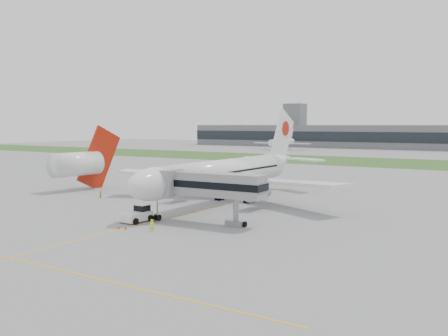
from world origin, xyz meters
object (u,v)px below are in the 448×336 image
Objects in this scene: pushback_tug at (138,214)px; ground_crew_near at (152,225)px; airliner at (228,172)px; jet_bridge at (207,185)px; neighbor_aircraft at (79,163)px.

pushback_tug reaches higher than ground_crew_near.
airliner is 19.55m from jet_bridge.
pushback_tug is 2.72× the size of ground_crew_near.
jet_bridge reaches higher than pushback_tug.
jet_bridge is (9.67, 4.09, 4.60)m from pushback_tug.
airliner reaches higher than jet_bridge.
neighbor_aircraft is at bearing 152.55° from pushback_tug.
pushback_tug is 0.26× the size of neighbor_aircraft.
neighbor_aircraft reaches higher than jet_bridge.
jet_bridge is at bearing -131.85° from ground_crew_near.
airliner is at bearing -101.70° from ground_crew_near.
jet_bridge is at bearing 24.87° from pushback_tug.
neighbor_aircraft is at bearing -176.09° from airliner.
neighbor_aircraft is (-36.57, -2.50, 0.28)m from airliner.
jet_bridge is 0.90× the size of neighbor_aircraft.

